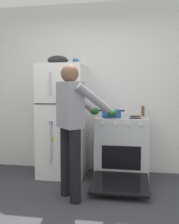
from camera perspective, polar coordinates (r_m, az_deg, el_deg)
kitchen_wall_back at (r=4.26m, az=0.71°, el=5.35°), size 6.00×0.10×2.70m
refrigerator at (r=4.00m, az=-5.77°, el=-1.86°), size 0.68×0.72×1.69m
stove_range at (r=3.90m, az=7.23°, el=-7.96°), size 0.76×1.22×0.92m
person_cook at (r=3.07m, az=-3.59°, el=-1.53°), size 0.73×0.74×1.60m
red_pot at (r=3.80m, az=4.87°, el=-0.27°), size 0.38×0.28×0.11m
coffee_mug at (r=4.00m, az=-3.11°, el=10.96°), size 0.11×0.08×0.10m
pepper_mill at (r=4.04m, az=11.71°, el=0.22°), size 0.05×0.05×0.15m
mixing_bowl at (r=4.03m, az=-6.99°, el=11.23°), size 0.31×0.31×0.14m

